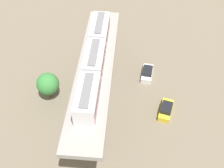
{
  "coord_description": "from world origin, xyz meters",
  "views": [
    {
      "loc": [
        -4.81,
        28.48,
        35.49
      ],
      "look_at": [
        -2.5,
        0.36,
        4.76
      ],
      "focal_mm": 43.55,
      "sensor_mm": 36.0,
      "label": 1
    }
  ],
  "objects": [
    {
      "name": "viaduct",
      "position": [
        0.0,
        0.0,
        5.98
      ],
      "size": [
        5.2,
        28.85,
        7.94
      ],
      "color": "#999691",
      "rests_on": "ground"
    },
    {
      "name": "train",
      "position": [
        0.0,
        0.36,
        9.47
      ],
      "size": [
        2.64,
        20.5,
        3.24
      ],
      "color": "silver",
      "rests_on": "viaduct"
    },
    {
      "name": "tree_near_viaduct",
      "position": [
        8.02,
        -0.36,
        3.05
      ],
      "size": [
        3.68,
        3.68,
        4.9
      ],
      "color": "brown",
      "rests_on": "ground"
    },
    {
      "name": "parked_car_yellow",
      "position": [
        -11.29,
        1.53,
        0.74
      ],
      "size": [
        2.75,
        4.51,
        1.76
      ],
      "rotation": [
        0.0,
        0.0,
        -0.24
      ],
      "color": "yellow",
      "rests_on": "ground"
    },
    {
      "name": "parked_car_white",
      "position": [
        -8.34,
        -6.55,
        0.74
      ],
      "size": [
        2.33,
        4.4,
        1.76
      ],
      "rotation": [
        0.0,
        0.0,
        -0.13
      ],
      "color": "white",
      "rests_on": "ground"
    },
    {
      "name": "ground_plane",
      "position": [
        0.0,
        0.0,
        0.0
      ],
      "size": [
        120.0,
        120.0,
        0.0
      ],
      "primitive_type": "plane",
      "color": "#706654"
    }
  ]
}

